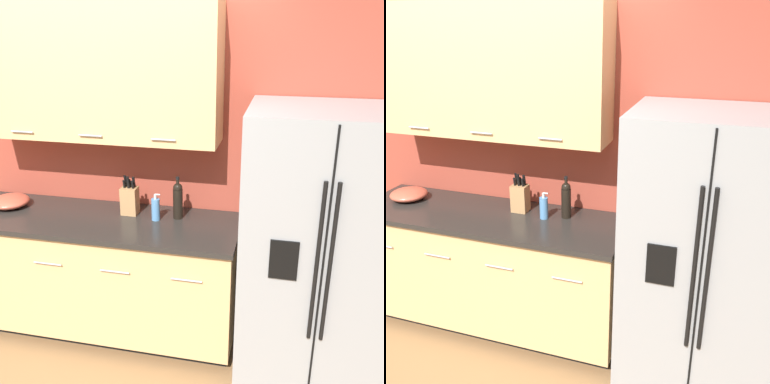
% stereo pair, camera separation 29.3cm
% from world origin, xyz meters
% --- Properties ---
extents(wall_back, '(10.00, 0.39, 2.60)m').
position_xyz_m(wall_back, '(0.02, 1.15, 1.46)').
color(wall_back, '#993D2D').
rests_on(wall_back, ground_plane).
extents(counter_unit, '(2.00, 0.64, 0.93)m').
position_xyz_m(counter_unit, '(0.07, 0.85, 0.47)').
color(counter_unit, black).
rests_on(counter_unit, ground_plane).
extents(refrigerator, '(0.95, 0.74, 1.78)m').
position_xyz_m(refrigerator, '(1.57, 0.81, 0.89)').
color(refrigerator, gray).
rests_on(refrigerator, ground_plane).
extents(knife_block, '(0.11, 0.10, 0.29)m').
position_xyz_m(knife_block, '(0.27, 0.97, 1.04)').
color(knife_block, '#A87A4C').
rests_on(knife_block, counter_unit).
extents(wine_bottle, '(0.07, 0.07, 0.30)m').
position_xyz_m(wine_bottle, '(0.62, 0.97, 1.07)').
color(wine_bottle, black).
rests_on(wine_bottle, counter_unit).
extents(soap_dispenser, '(0.06, 0.06, 0.19)m').
position_xyz_m(soap_dispenser, '(0.48, 0.90, 1.01)').
color(soap_dispenser, '#4C7FB2').
rests_on(soap_dispenser, counter_unit).
extents(mixing_bowl, '(0.28, 0.28, 0.08)m').
position_xyz_m(mixing_bowl, '(-0.65, 0.90, 0.97)').
color(mixing_bowl, '#B24C38').
rests_on(mixing_bowl, counter_unit).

